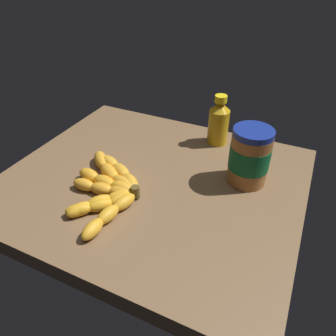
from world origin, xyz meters
TOP-DOWN VIEW (x-y plane):
  - ground_plane at (0.00, 0.00)cm, footprint 73.43×63.51cm
  - banana_bunch at (-6.97, -9.25)cm, footprint 20.55×28.44cm
  - peanut_butter_jar at (21.65, 9.25)cm, footprint 9.77×9.77cm
  - honey_bottle at (9.13, 24.19)cm, footprint 5.95×5.95cm

SIDE VIEW (x-z plane):
  - ground_plane at x=0.00cm, z-range -4.50..0.00cm
  - banana_bunch at x=-6.97cm, z-range -0.12..3.28cm
  - honey_bottle at x=9.13cm, z-range -0.62..14.20cm
  - peanut_butter_jar at x=21.65cm, z-range -0.04..14.45cm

